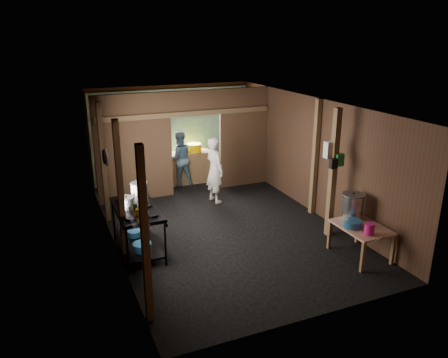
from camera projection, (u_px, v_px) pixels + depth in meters
name	position (u px, v px, depth m)	size (l,w,h in m)	color
floor	(220.00, 225.00, 9.38)	(4.50, 7.00, 0.00)	black
ceiling	(220.00, 104.00, 8.55)	(4.50, 7.00, 0.00)	#2A2724
wall_back	(172.00, 133.00, 12.02)	(4.50, 0.00, 2.60)	#452817
wall_front	(319.00, 236.00, 5.92)	(4.50, 0.00, 2.60)	#452817
wall_left	(109.00, 181.00, 8.14)	(0.00, 7.00, 2.60)	#452817
wall_right	(312.00, 156.00, 9.80)	(0.00, 7.00, 2.60)	#452817
partition_left	(134.00, 148.00, 10.40)	(1.85, 0.10, 2.60)	#473322
partition_right	(244.00, 138.00, 11.47)	(1.35, 0.10, 2.60)	#473322
partition_header	(195.00, 103.00, 10.66)	(1.30, 0.10, 0.60)	#473322
turquoise_panel	(173.00, 135.00, 11.99)	(4.40, 0.06, 2.50)	#88C1BD
back_counter	(189.00, 167.00, 11.93)	(1.20, 0.50, 0.85)	olive
wall_clock	(181.00, 111.00, 11.84)	(0.20, 0.20, 0.03)	silver
post_left_a	(145.00, 237.00, 5.90)	(0.10, 0.12, 2.60)	olive
post_left_b	(121.00, 194.00, 7.47)	(0.10, 0.12, 2.60)	olive
post_left_c	(103.00, 163.00, 9.21)	(0.10, 0.12, 2.60)	olive
post_right	(315.00, 158.00, 9.60)	(0.10, 0.12, 2.60)	olive
post_free	(333.00, 174.00, 8.52)	(0.12, 0.12, 2.60)	olive
cross_beam	(186.00, 114.00, 10.61)	(4.40, 0.12, 0.12)	olive
pan_lid_big	(106.00, 157.00, 8.39)	(0.34, 0.34, 0.03)	slate
pan_lid_small	(104.00, 157.00, 8.77)	(0.30, 0.30, 0.03)	black
wall_shelf	(139.00, 216.00, 6.31)	(0.14, 0.80, 0.03)	olive
jar_white	(142.00, 219.00, 6.07)	(0.07, 0.07, 0.10)	silver
jar_yellow	(138.00, 212.00, 6.29)	(0.08, 0.08, 0.10)	#F6C100
jar_green	(135.00, 207.00, 6.48)	(0.06, 0.06, 0.10)	#1C7633
bag_white	(330.00, 150.00, 8.42)	(0.22, 0.15, 0.32)	silver
bag_green	(339.00, 160.00, 8.40)	(0.16, 0.12, 0.24)	#1C7633
bag_black	(333.00, 163.00, 8.34)	(0.14, 0.10, 0.20)	black
gas_range	(138.00, 230.00, 8.08)	(0.78, 1.52, 0.90)	black
prep_table	(360.00, 241.00, 7.97)	(0.74, 1.02, 0.60)	tan
stove_pot_large	(139.00, 191.00, 8.36)	(0.33, 0.33, 0.33)	silver
stove_pot_med	(126.00, 203.00, 7.86)	(0.28, 0.28, 0.24)	silver
stove_saucepan	(123.00, 199.00, 8.20)	(0.15, 0.15, 0.09)	silver
frying_pan	(141.00, 214.00, 7.62)	(0.27, 0.49, 0.07)	slate
blue_tub_front	(142.00, 247.00, 7.89)	(0.34, 0.34, 0.14)	navy
blue_tub_back	(135.00, 233.00, 8.46)	(0.28, 0.28, 0.11)	navy
stock_pot	(352.00, 206.00, 8.19)	(0.42, 0.42, 0.49)	silver
wash_basin	(353.00, 224.00, 7.84)	(0.33, 0.33, 0.13)	navy
pink_bucket	(369.00, 229.00, 7.53)	(0.17, 0.17, 0.20)	#C91770
knife	(379.00, 239.00, 7.38)	(0.30, 0.04, 0.01)	silver
yellow_tub	(194.00, 148.00, 11.82)	(0.40, 0.40, 0.22)	#F6C100
red_cup	(182.00, 150.00, 11.70)	(0.13, 0.13, 0.15)	#AD060D
cook	(215.00, 170.00, 10.45)	(0.58, 0.38, 1.60)	silver
worker_back	(179.00, 158.00, 11.60)	(0.72, 0.56, 1.49)	slate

